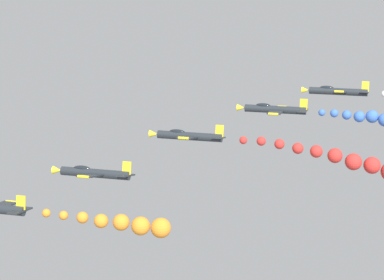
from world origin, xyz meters
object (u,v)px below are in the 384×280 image
object	(u,v)px
airplane_left_inner	(94,173)
airplane_right_outer	(337,91)
airplane_right_inner	(188,136)
airplane_left_outer	(274,109)

from	to	relation	value
airplane_left_inner	airplane_right_outer	size ratio (longest dim) A/B	1.00
airplane_left_inner	airplane_right_inner	distance (m)	15.08
airplane_right_inner	airplane_left_outer	bearing A→B (deg)	-40.56
airplane_left_inner	airplane_right_outer	bearing A→B (deg)	-38.96
airplane_right_inner	airplane_right_outer	distance (m)	28.48
airplane_left_inner	airplane_left_outer	world-z (taller)	airplane_left_outer
airplane_right_inner	airplane_right_outer	world-z (taller)	airplane_right_outer
airplane_left_inner	airplane_right_inner	world-z (taller)	airplane_right_inner
airplane_left_inner	airplane_left_outer	bearing A→B (deg)	-38.73
airplane_right_inner	airplane_left_inner	bearing A→B (deg)	143.15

